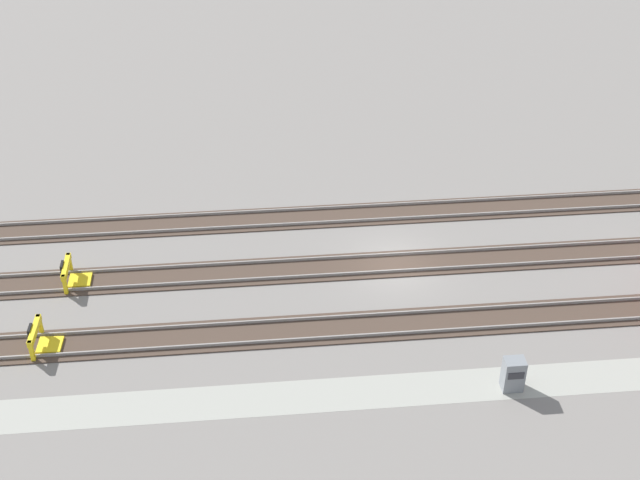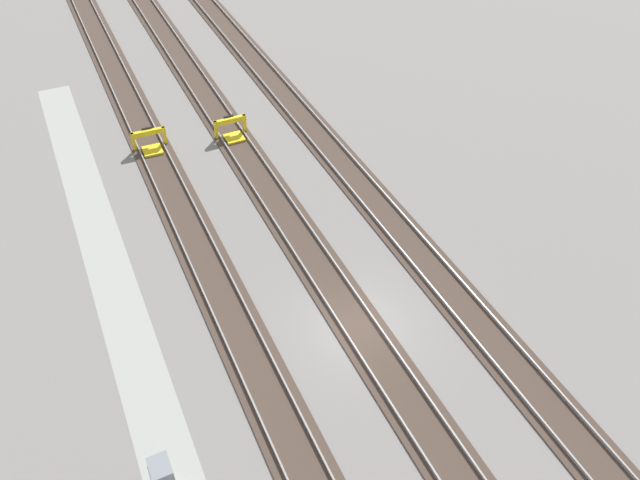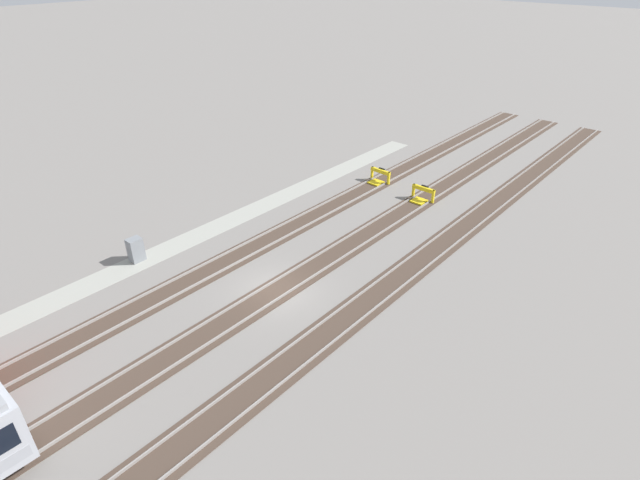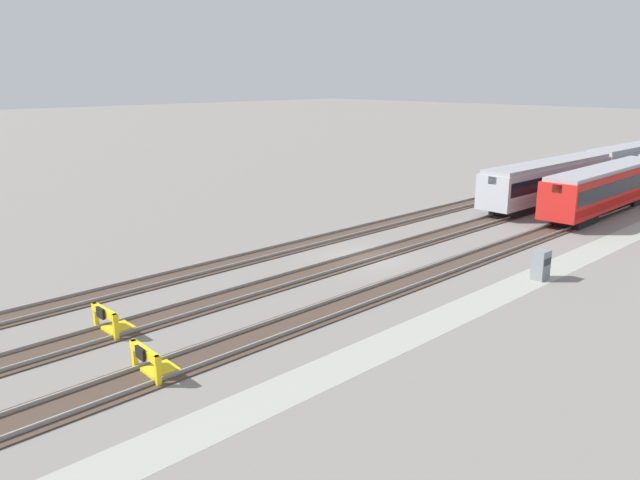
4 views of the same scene
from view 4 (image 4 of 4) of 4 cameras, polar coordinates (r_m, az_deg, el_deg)
name	(u,v)px [view 4 (image 4 of 4)]	position (r m, az deg, el deg)	size (l,w,h in m)	color
ground_plane	(366,257)	(37.65, 4.22, -1.60)	(400.00, 400.00, 0.00)	gray
service_walkway	(500,293)	(32.70, 16.12, -4.70)	(54.00, 2.00, 0.01)	#9E9E93
rail_track_nearest	(430,274)	(34.83, 10.06, -3.08)	(90.00, 2.24, 0.21)	#47382D
rail_track_near_inner	(366,257)	(37.63, 4.22, -1.54)	(90.00, 2.24, 0.21)	#47382D
rail_track_middle	(312,242)	(40.79, -0.75, -0.21)	(90.00, 2.24, 0.21)	#47382D
subway_car_front_row_leftmost	(633,160)	(73.75, 26.69, 6.53)	(18.05, 3.15, 3.70)	#ADAFB7
subway_car_front_row_left_inner	(605,187)	(54.51, 24.65, 4.39)	(18.05, 3.19, 3.70)	red
subway_car_front_row_right_inner	(549,181)	(56.33, 20.21, 5.12)	(18.04, 3.10, 3.70)	#ADAFB7
bumper_stop_nearest_track	(152,362)	(23.83, -15.10, -10.74)	(1.38, 2.01, 1.22)	yellow
bumper_stop_near_inner_track	(111,321)	(28.06, -18.56, -7.05)	(1.34, 2.00, 1.22)	yellow
electrical_cabinet	(541,265)	(35.38, 19.54, -2.15)	(0.90, 0.73, 1.60)	gray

